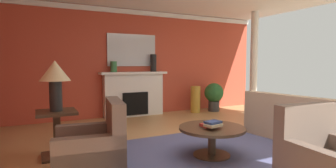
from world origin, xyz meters
TOP-DOWN VIEW (x-y plane):
  - ground_plane at (0.00, 0.00)m, footprint 8.97×8.97m
  - wall_fireplace at (0.00, 3.39)m, footprint 7.50×0.12m
  - crown_moulding at (0.00, 3.31)m, footprint 7.50×0.08m
  - area_rug at (-0.30, -0.29)m, footprint 3.43×2.70m
  - fireplace at (-0.32, 3.18)m, footprint 1.80×0.35m
  - mantel_mirror at (-0.32, 3.30)m, footprint 1.34×0.04m
  - sofa at (1.64, -0.44)m, footprint 1.15×2.20m
  - armchair_near_window at (-2.06, -0.23)m, footprint 0.91×0.91m
  - armchair_facing_fireplace at (0.04, -1.84)m, footprint 0.88×0.88m
  - coffee_table at (-0.30, -0.29)m, footprint 1.00×1.00m
  - side_table at (-2.40, 0.73)m, footprint 0.56×0.56m
  - table_lamp at (-2.40, 0.73)m, footprint 0.44×0.44m
  - vase_mantel_left at (-0.87, 3.13)m, footprint 0.16×0.16m
  - vase_mantel_right at (0.23, 3.13)m, footprint 0.17×0.17m
  - vase_tall_corner at (1.44, 2.88)m, footprint 0.28×0.28m
  - book_red_cover at (-0.34, -0.25)m, footprint 0.22×0.18m
  - book_art_folio at (-0.38, -0.42)m, footprint 0.27×0.21m
  - book_small_novel at (-0.37, -0.39)m, footprint 0.26×0.20m
  - potted_plant at (2.04, 2.81)m, footprint 0.56×0.56m
  - column_white at (2.86, 2.08)m, footprint 0.20×0.20m

SIDE VIEW (x-z plane):
  - ground_plane at x=0.00m, z-range 0.00..0.00m
  - area_rug at x=-0.30m, z-range 0.00..0.01m
  - sofa at x=1.64m, z-range -0.13..0.72m
  - armchair_near_window at x=-2.06m, z-range -0.17..0.78m
  - armchair_facing_fireplace at x=0.04m, z-range -0.17..0.78m
  - coffee_table at x=-0.30m, z-range 0.11..0.56m
  - vase_tall_corner at x=1.44m, z-range 0.00..0.76m
  - side_table at x=-2.40m, z-range 0.05..0.75m
  - book_red_cover at x=-0.34m, z-range 0.45..0.49m
  - potted_plant at x=2.04m, z-range 0.08..0.91m
  - book_art_folio at x=-0.38m, z-range 0.49..0.53m
  - book_small_novel at x=-0.37m, z-range 0.53..0.57m
  - fireplace at x=-0.32m, z-range -0.03..1.16m
  - table_lamp at x=-2.40m, z-range 0.85..1.60m
  - vase_mantel_left at x=-0.87m, z-range 1.19..1.46m
  - vase_mantel_right at x=0.23m, z-range 1.19..1.66m
  - wall_fireplace at x=0.00m, z-range 0.00..2.85m
  - column_white at x=2.86m, z-range 0.00..2.85m
  - mantel_mirror at x=-0.32m, z-range 1.34..2.19m
  - crown_moulding at x=0.00m, z-range 2.71..2.83m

